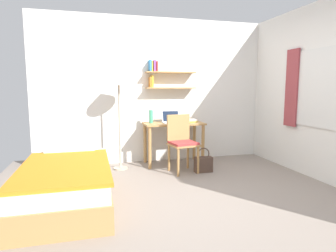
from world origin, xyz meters
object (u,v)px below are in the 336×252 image
object	(u,v)px
standing_lamp	(119,83)
book_stack	(191,121)
laptop	(171,120)
handbag	(203,164)
water_bottle	(151,117)
desk_chair	(182,140)
bed	(67,182)
desk	(174,131)

from	to	relation	value
standing_lamp	book_stack	world-z (taller)	standing_lamp
laptop	handbag	size ratio (longest dim) A/B	0.81
standing_lamp	water_bottle	distance (m)	0.81
desk_chair	laptop	distance (m)	0.58
desk_chair	water_bottle	xyz separation A→B (m)	(-0.40, 0.52, 0.35)
standing_lamp	water_bottle	size ratio (longest dim) A/B	7.09
standing_lamp	laptop	size ratio (longest dim) A/B	4.97
desk_chair	book_stack	world-z (taller)	desk_chair
handbag	laptop	bearing A→B (deg)	119.17
desk_chair	laptop	world-z (taller)	laptop
bed	handbag	xyz separation A→B (m)	(2.03, 0.73, -0.10)
bed	laptop	xyz separation A→B (m)	(1.67, 1.37, 0.56)
standing_lamp	laptop	xyz separation A→B (m)	(0.92, 0.11, -0.63)
book_stack	handbag	distance (m)	0.92
bed	standing_lamp	xyz separation A→B (m)	(0.75, 1.26, 1.19)
bed	desk	bearing A→B (deg)	38.55
desk	standing_lamp	xyz separation A→B (m)	(-0.96, -0.10, 0.83)
laptop	desk	bearing A→B (deg)	-16.88
standing_lamp	laptop	distance (m)	1.12
water_bottle	desk_chair	bearing A→B (deg)	-52.99
desk	desk_chair	size ratio (longest dim) A/B	1.14
bed	handbag	world-z (taller)	bed
bed	water_bottle	size ratio (longest dim) A/B	8.24
laptop	water_bottle	world-z (taller)	water_bottle
water_bottle	handbag	bearing A→B (deg)	-42.95
standing_lamp	water_bottle	xyz separation A→B (m)	(0.56, 0.14, -0.57)
desk	water_bottle	world-z (taller)	water_bottle
desk_chair	water_bottle	size ratio (longest dim) A/B	4.04
bed	book_stack	distance (m)	2.54
bed	desk	size ratio (longest dim) A/B	1.80
bed	book_stack	bearing A→B (deg)	34.24
desk	laptop	world-z (taller)	laptop
water_bottle	book_stack	xyz separation A→B (m)	(0.75, 0.00, -0.09)
bed	book_stack	xyz separation A→B (m)	(2.06, 1.40, 0.53)
bed	water_bottle	world-z (taller)	water_bottle
bed	laptop	world-z (taller)	laptop
desk	book_stack	distance (m)	0.39
standing_lamp	book_stack	size ratio (longest dim) A/B	7.40
bed	desk_chair	bearing A→B (deg)	27.10
bed	handbag	distance (m)	2.15
book_stack	laptop	bearing A→B (deg)	-175.78
desk_chair	handbag	world-z (taller)	desk_chair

